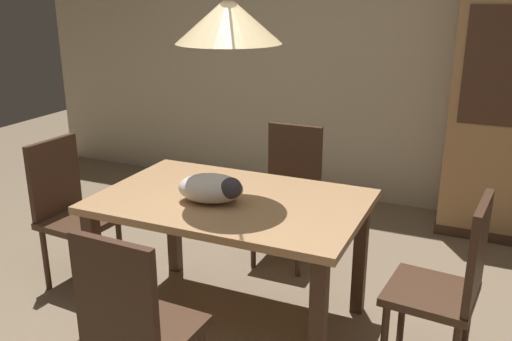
% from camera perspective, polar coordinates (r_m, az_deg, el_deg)
% --- Properties ---
extents(back_wall, '(6.40, 0.10, 2.90)m').
position_cam_1_polar(back_wall, '(4.84, 10.56, 13.75)').
color(back_wall, beige).
rests_on(back_wall, ground).
extents(dining_table, '(1.40, 0.90, 0.75)m').
position_cam_1_polar(dining_table, '(2.98, -2.55, -4.65)').
color(dining_table, tan).
rests_on(dining_table, ground).
extents(chair_left_side, '(0.43, 0.43, 0.93)m').
position_cam_1_polar(chair_left_side, '(3.64, -18.61, -3.57)').
color(chair_left_side, '#472D1E').
rests_on(chair_left_side, ground).
extents(chair_near_front, '(0.41, 0.41, 0.93)m').
position_cam_1_polar(chair_near_front, '(2.38, -12.33, -15.17)').
color(chair_near_front, '#472D1E').
rests_on(chair_near_front, ground).
extents(chair_right_side, '(0.44, 0.44, 0.93)m').
position_cam_1_polar(chair_right_side, '(2.77, 19.25, -10.78)').
color(chair_right_side, '#472D1E').
rests_on(chair_right_side, ground).
extents(chair_far_back, '(0.40, 0.40, 0.93)m').
position_cam_1_polar(chair_far_back, '(3.78, 3.41, -1.82)').
color(chair_far_back, '#472D1E').
rests_on(chair_far_back, ground).
extents(cat_sleeping, '(0.40, 0.30, 0.16)m').
position_cam_1_polar(cat_sleeping, '(2.86, -4.49, -1.83)').
color(cat_sleeping, silver).
rests_on(cat_sleeping, dining_table).
extents(pendant_lamp, '(0.52, 0.52, 1.30)m').
position_cam_1_polar(pendant_lamp, '(2.75, -2.85, 15.24)').
color(pendant_lamp, beige).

